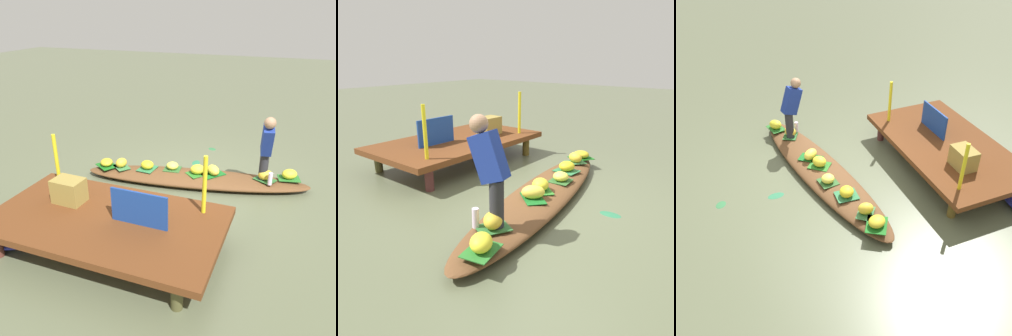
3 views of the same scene
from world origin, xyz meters
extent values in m
plane|color=#585F44|center=(0.00, 0.00, 0.00)|extent=(40.00, 40.00, 0.00)
cube|color=#5D3117|center=(0.56, 2.32, 0.42)|extent=(3.20, 1.80, 0.10)
cylinder|color=#532A29|center=(-0.72, 1.60, 0.19)|extent=(0.14, 0.14, 0.37)
cylinder|color=brown|center=(1.84, 1.60, 0.19)|extent=(0.14, 0.14, 0.37)
cylinder|color=#4A4827|center=(-0.72, 3.04, 0.19)|extent=(0.14, 0.14, 0.37)
ellipsoid|color=brown|center=(0.00, 0.00, 0.10)|extent=(4.31, 1.53, 0.20)
cube|color=#19671C|center=(1.75, 0.27, 0.20)|extent=(0.51, 0.48, 0.01)
ellipsoid|color=gold|center=(1.75, 0.27, 0.27)|extent=(0.35, 0.37, 0.14)
cube|color=#3A7540|center=(1.44, 0.23, 0.20)|extent=(0.43, 0.41, 0.01)
ellipsoid|color=yellow|center=(1.44, 0.23, 0.29)|extent=(0.24, 0.28, 0.18)
cube|color=#2D7343|center=(0.93, 0.12, 0.20)|extent=(0.33, 0.39, 0.01)
ellipsoid|color=yellow|center=(0.93, 0.12, 0.28)|extent=(0.35, 0.34, 0.16)
cube|color=#2C7224|center=(-0.05, -0.01, 0.20)|extent=(0.47, 0.48, 0.01)
ellipsoid|color=yellow|center=(-0.05, -0.01, 0.29)|extent=(0.34, 0.33, 0.18)
cube|color=#176221|center=(-0.33, -0.08, 0.20)|extent=(0.48, 0.50, 0.01)
ellipsoid|color=yellow|center=(-0.33, -0.08, 0.29)|extent=(0.35, 0.37, 0.18)
cube|color=#286D28|center=(-1.69, -0.41, 0.20)|extent=(0.44, 0.36, 0.01)
ellipsoid|color=yellow|center=(-1.69, -0.41, 0.29)|extent=(0.35, 0.33, 0.18)
cube|color=#2F5F2A|center=(0.47, -0.04, 0.20)|extent=(0.35, 0.34, 0.01)
ellipsoid|color=#F4E64E|center=(0.47, -0.04, 0.27)|extent=(0.32, 0.32, 0.14)
cube|color=#2C642D|center=(-1.28, -0.21, 0.20)|extent=(0.45, 0.41, 0.01)
ellipsoid|color=gold|center=(-1.28, -0.21, 0.30)|extent=(0.32, 0.30, 0.19)
cylinder|color=#28282D|center=(-1.23, -0.22, 0.47)|extent=(0.16, 0.16, 0.55)
cube|color=navy|center=(-1.24, -0.13, 0.99)|extent=(0.25, 0.46, 0.58)
sphere|color=#9E7556|center=(-1.26, -0.02, 1.33)|extent=(0.20, 0.20, 0.20)
cylinder|color=silver|center=(-1.38, -0.04, 0.31)|extent=(0.08, 0.08, 0.23)
cube|color=navy|center=(0.06, 2.32, 0.71)|extent=(0.80, 0.04, 0.48)
cylinder|color=yellow|center=(-0.64, 1.72, 0.90)|extent=(0.06, 0.06, 0.85)
cylinder|color=yellow|center=(1.76, 1.72, 0.90)|extent=(0.06, 0.06, 0.85)
cube|color=olive|center=(1.28, 2.12, 0.65)|extent=(0.45, 0.33, 0.36)
ellipsoid|color=#2B704A|center=(0.25, -0.93, 0.00)|extent=(0.17, 0.29, 0.01)
ellipsoid|color=#306E3E|center=(0.12, -1.86, 0.00)|extent=(0.26, 0.25, 0.01)
camera|label=1|loc=(-1.67, 5.82, 3.07)|focal=37.56mm
camera|label=2|loc=(-3.71, -2.35, 1.98)|focal=35.48mm
camera|label=3|loc=(5.57, -1.85, 4.44)|focal=42.12mm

